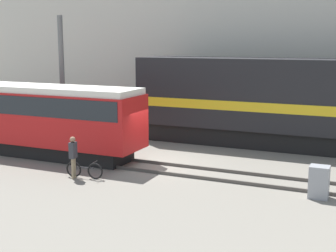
{
  "coord_description": "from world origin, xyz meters",
  "views": [
    {
      "loc": [
        9.22,
        -19.05,
        5.64
      ],
      "look_at": [
        0.54,
        0.29,
        1.8
      ],
      "focal_mm": 50.0,
      "sensor_mm": 36.0,
      "label": 1
    }
  ],
  "objects_px": {
    "utility_pole_left": "(62,79)",
    "streetcar": "(40,116)",
    "signal_box": "(319,182)",
    "person": "(73,153)",
    "freight_locomotive": "(296,102)",
    "bicycle": "(84,170)"
  },
  "relations": [
    {
      "from": "utility_pole_left",
      "to": "streetcar",
      "type": "bearing_deg",
      "value": -72.43
    },
    {
      "from": "streetcar",
      "to": "signal_box",
      "type": "distance_m",
      "value": 13.66
    },
    {
      "from": "streetcar",
      "to": "person",
      "type": "distance_m",
      "value": 4.88
    },
    {
      "from": "freight_locomotive",
      "to": "utility_pole_left",
      "type": "bearing_deg",
      "value": -165.03
    },
    {
      "from": "freight_locomotive",
      "to": "bicycle",
      "type": "relative_size",
      "value": 10.23
    },
    {
      "from": "signal_box",
      "to": "person",
      "type": "bearing_deg",
      "value": -170.52
    },
    {
      "from": "person",
      "to": "streetcar",
      "type": "bearing_deg",
      "value": 144.88
    },
    {
      "from": "freight_locomotive",
      "to": "utility_pole_left",
      "type": "relative_size",
      "value": 2.43
    },
    {
      "from": "streetcar",
      "to": "person",
      "type": "xyz_separation_m",
      "value": [
        3.92,
        -2.76,
        -0.92
      ]
    },
    {
      "from": "person",
      "to": "freight_locomotive",
      "type": "bearing_deg",
      "value": 51.55
    },
    {
      "from": "streetcar",
      "to": "utility_pole_left",
      "type": "distance_m",
      "value": 3.81
    },
    {
      "from": "bicycle",
      "to": "utility_pole_left",
      "type": "relative_size",
      "value": 0.24
    },
    {
      "from": "freight_locomotive",
      "to": "utility_pole_left",
      "type": "distance_m",
      "value": 12.93
    },
    {
      "from": "freight_locomotive",
      "to": "person",
      "type": "xyz_separation_m",
      "value": [
        -7.47,
        -9.41,
        -1.41
      ]
    },
    {
      "from": "freight_locomotive",
      "to": "streetcar",
      "type": "height_order",
      "value": "freight_locomotive"
    },
    {
      "from": "bicycle",
      "to": "signal_box",
      "type": "bearing_deg",
      "value": 8.69
    },
    {
      "from": "freight_locomotive",
      "to": "streetcar",
      "type": "bearing_deg",
      "value": -149.7
    },
    {
      "from": "signal_box",
      "to": "utility_pole_left",
      "type": "bearing_deg",
      "value": 162.95
    },
    {
      "from": "freight_locomotive",
      "to": "person",
      "type": "bearing_deg",
      "value": -128.45
    },
    {
      "from": "person",
      "to": "utility_pole_left",
      "type": "height_order",
      "value": "utility_pole_left"
    },
    {
      "from": "freight_locomotive",
      "to": "signal_box",
      "type": "bearing_deg",
      "value": -74.62
    },
    {
      "from": "utility_pole_left",
      "to": "signal_box",
      "type": "xyz_separation_m",
      "value": [
        14.59,
        -4.48,
        -2.93
      ]
    }
  ]
}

